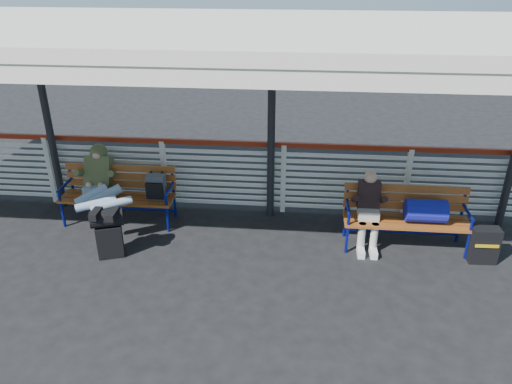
# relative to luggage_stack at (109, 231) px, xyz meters

# --- Properties ---
(ground) EXTENTS (60.00, 60.00, 0.00)m
(ground) POSITION_rel_luggage_stack_xyz_m (0.41, -0.30, -0.40)
(ground) COLOR black
(ground) RESTS_ON ground
(fence) EXTENTS (12.08, 0.08, 1.24)m
(fence) POSITION_rel_luggage_stack_xyz_m (0.41, 1.60, 0.26)
(fence) COLOR silver
(fence) RESTS_ON ground
(canopy) EXTENTS (12.60, 3.60, 3.16)m
(canopy) POSITION_rel_luggage_stack_xyz_m (0.41, 0.56, 2.64)
(canopy) COLOR silver
(canopy) RESTS_ON ground
(luggage_stack) EXTENTS (0.50, 0.38, 0.74)m
(luggage_stack) POSITION_rel_luggage_stack_xyz_m (0.00, 0.00, 0.00)
(luggage_stack) COLOR black
(luggage_stack) RESTS_ON ground
(bench_left) EXTENTS (1.80, 0.56, 0.92)m
(bench_left) POSITION_rel_luggage_stack_xyz_m (-0.05, 1.04, 0.17)
(bench_left) COLOR #93541C
(bench_left) RESTS_ON ground
(bench_right) EXTENTS (1.80, 0.56, 0.92)m
(bench_right) POSITION_rel_luggage_stack_xyz_m (4.37, 0.65, 0.19)
(bench_right) COLOR #93541C
(bench_right) RESTS_ON ground
(traveler_man) EXTENTS (0.94, 1.64, 0.77)m
(traveler_man) POSITION_rel_luggage_stack_xyz_m (-0.35, 0.69, 0.27)
(traveler_man) COLOR #8A98BA
(traveler_man) RESTS_ON ground
(companion_person) EXTENTS (0.32, 0.66, 1.15)m
(companion_person) POSITION_rel_luggage_stack_xyz_m (3.70, 0.64, 0.19)
(companion_person) COLOR #B1ADA0
(companion_person) RESTS_ON ground
(suitcase_side) EXTENTS (0.39, 0.24, 0.53)m
(suitcase_side) POSITION_rel_luggage_stack_xyz_m (5.30, 0.34, -0.14)
(suitcase_side) COLOR black
(suitcase_side) RESTS_ON ground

